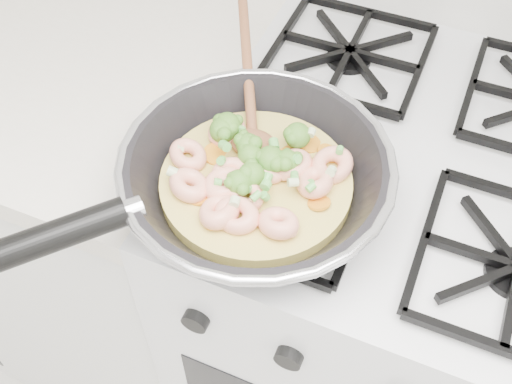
% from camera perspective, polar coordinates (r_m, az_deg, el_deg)
% --- Properties ---
extents(stove, '(0.60, 0.60, 0.92)m').
position_cam_1_polar(stove, '(1.24, 10.61, -10.27)').
color(stove, white).
rests_on(stove, ground).
extents(counter_left, '(1.00, 0.60, 0.90)m').
position_cam_1_polar(counter_left, '(1.50, -19.95, 0.62)').
color(counter_left, white).
rests_on(counter_left, ground).
extents(skillet, '(0.42, 0.59, 0.10)m').
position_cam_1_polar(skillet, '(0.75, -0.42, 1.47)').
color(skillet, black).
rests_on(skillet, stove).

